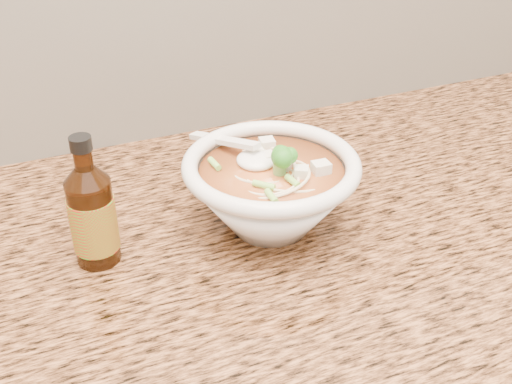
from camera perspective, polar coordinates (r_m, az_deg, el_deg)
name	(u,v)px	position (r m, az deg, el deg)	size (l,w,h in m)	color
counter_slab	(206,263)	(0.79, -4.45, -6.27)	(4.00, 0.68, 0.04)	#9C6239
soup_bowl	(271,192)	(0.79, 1.36, -0.01)	(0.22, 0.24, 0.12)	white
hot_sauce_bottle	(93,216)	(0.75, -14.33, -2.08)	(0.05, 0.05, 0.16)	#3B1B08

